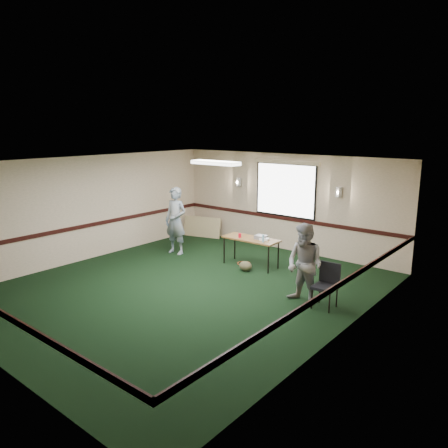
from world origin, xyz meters
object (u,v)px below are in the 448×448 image
Objects in this scene: conference_chair at (327,282)px; folding_table at (251,240)px; person_left at (176,221)px; person_right at (305,265)px; projector at (261,237)px.

folding_table is at bearing 153.95° from conference_chair.
conference_chair is 4.93m from person_left.
person_left is at bearing -171.85° from folding_table.
conference_chair is 0.47× the size of person_left.
folding_table is 0.90× the size of person_right.
person_left reaches higher than projector.
person_right is (4.45, -0.87, -0.11)m from person_left.
conference_chair is at bearing -31.29° from projector.
projector is at bearing 4.59° from person_left.
person_right is (1.97, -1.36, 0.04)m from projector.
projector is at bearing 150.19° from conference_chair.
folding_table is 0.27m from projector.
projector reaches higher than folding_table.
conference_chair is at bearing -24.83° from folding_table.
conference_chair is (2.38, -1.20, -0.26)m from projector.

